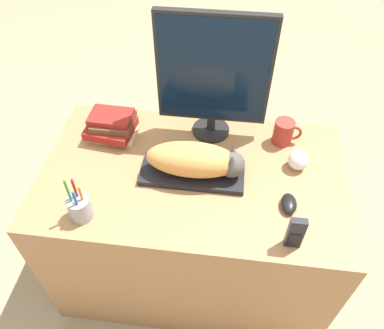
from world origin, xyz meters
The scene contains 10 objects.
desk centered at (0.00, 0.35, 0.37)m, with size 1.20×0.71×0.74m.
keyboard centered at (0.00, 0.34, 0.75)m, with size 0.40×0.16×0.02m.
cat centered at (0.02, 0.34, 0.83)m, with size 0.38×0.14×0.13m.
monitor centered at (0.05, 0.60, 1.03)m, with size 0.44×0.16×0.53m.
computer_mouse centered at (0.36, 0.23, 0.75)m, with size 0.06×0.09×0.03m.
coffee_mug centered at (0.35, 0.58, 0.79)m, with size 0.12×0.08×0.11m.
pen_cup centered at (-0.36, 0.10, 0.79)m, with size 0.08×0.08×0.20m.
baseball centered at (0.40, 0.43, 0.78)m, with size 0.08×0.08×0.08m.
phone centered at (0.37, 0.08, 0.80)m, with size 0.05×0.03×0.14m.
book_stack centered at (-0.36, 0.52, 0.79)m, with size 0.21×0.19×0.11m.
Camera 1 is at (0.12, -0.62, 1.83)m, focal length 35.00 mm.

